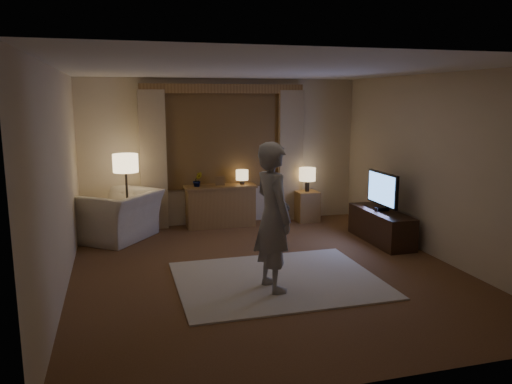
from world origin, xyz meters
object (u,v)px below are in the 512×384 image
object	(u,v)px
side_table	(307,206)
person	(273,217)
tv_stand	(381,226)
sideboard	(220,207)
armchair	(119,216)

from	to	relation	value
side_table	person	xyz separation A→B (m)	(-1.64, -3.09, 0.61)
tv_stand	sideboard	bearing A→B (deg)	143.96
armchair	side_table	world-z (taller)	armchair
armchair	person	bearing A→B (deg)	69.57
tv_stand	person	bearing A→B (deg)	-146.73
tv_stand	side_table	bearing A→B (deg)	111.80
sideboard	side_table	distance (m)	1.63
armchair	sideboard	bearing A→B (deg)	139.71
armchair	person	world-z (taller)	person
sideboard	tv_stand	size ratio (longest dim) A/B	0.86
side_table	armchair	bearing A→B (deg)	-174.37
person	armchair	bearing A→B (deg)	22.95
armchair	side_table	size ratio (longest dim) A/B	2.15
side_table	tv_stand	size ratio (longest dim) A/B	0.40
sideboard	person	distance (m)	3.19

